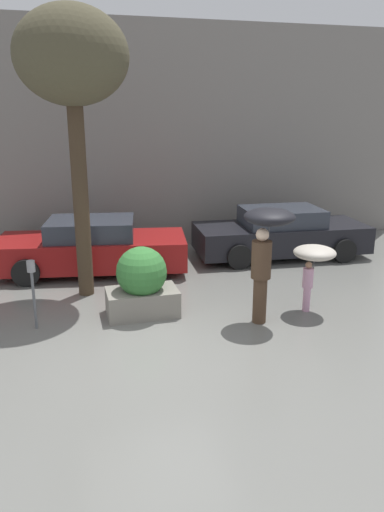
# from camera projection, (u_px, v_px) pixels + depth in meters

# --- Properties ---
(ground_plane) EXTENTS (40.00, 40.00, 0.00)m
(ground_plane) POSITION_uv_depth(u_px,v_px,m) (154.00, 350.00, 8.11)
(ground_plane) COLOR slate
(building_facade) EXTENTS (18.00, 0.30, 6.00)m
(building_facade) POSITION_uv_depth(u_px,v_px,m) (106.00, 138.00, 13.27)
(building_facade) COLOR gray
(building_facade) RESTS_ON ground
(planter_box) EXTENTS (1.33, 0.95, 1.33)m
(planter_box) POSITION_uv_depth(u_px,v_px,m) (142.00, 283.00, 9.32)
(planter_box) COLOR gray
(planter_box) RESTS_ON ground
(person_adult) EXTENTS (0.90, 0.90, 2.09)m
(person_adult) POSITION_uv_depth(u_px,v_px,m) (266.00, 239.00, 8.78)
(person_adult) COLOR #473323
(person_adult) RESTS_ON ground
(person_child) EXTENTS (0.79, 0.79, 1.30)m
(person_child) POSITION_uv_depth(u_px,v_px,m) (314.00, 257.00, 9.35)
(person_child) COLOR #D199B7
(person_child) RESTS_ON ground
(parked_car_near) EXTENTS (4.63, 2.46, 1.28)m
(parked_car_near) POSITION_uv_depth(u_px,v_px,m) (92.00, 247.00, 11.82)
(parked_car_near) COLOR maroon
(parked_car_near) RESTS_ON ground
(parked_car_far) EXTENTS (4.56, 2.17, 1.28)m
(parked_car_far) POSITION_uv_depth(u_px,v_px,m) (281.00, 234.00, 13.11)
(parked_car_far) COLOR black
(parked_car_far) RESTS_ON ground
(street_tree) EXTENTS (2.14, 2.14, 5.62)m
(street_tree) POSITION_uv_depth(u_px,v_px,m) (72.00, 63.00, 9.26)
(street_tree) COLOR #423323
(street_tree) RESTS_ON ground
(parking_meter) EXTENTS (0.14, 0.14, 1.26)m
(parking_meter) POSITION_uv_depth(u_px,v_px,m) (32.00, 280.00, 8.64)
(parking_meter) COLOR #595B60
(parking_meter) RESTS_ON ground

